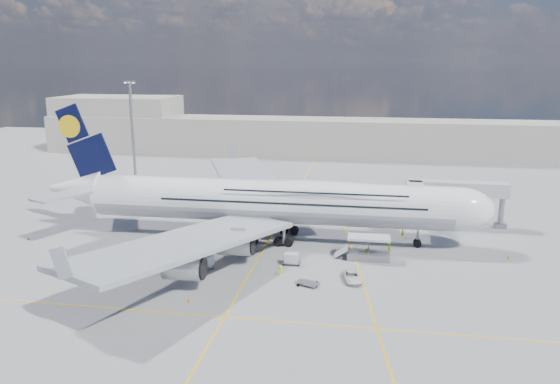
% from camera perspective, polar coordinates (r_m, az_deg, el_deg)
% --- Properties ---
extents(ground, '(300.00, 300.00, 0.00)m').
position_cam_1_polar(ground, '(85.82, -2.33, -7.02)').
color(ground, gray).
rests_on(ground, ground).
extents(taxi_line_main, '(0.25, 220.00, 0.01)m').
position_cam_1_polar(taxi_line_main, '(85.82, -2.33, -7.02)').
color(taxi_line_main, yellow).
rests_on(taxi_line_main, ground).
extents(taxi_line_cross, '(120.00, 0.25, 0.01)m').
position_cam_1_polar(taxi_line_cross, '(67.98, -5.83, -12.86)').
color(taxi_line_cross, yellow).
rests_on(taxi_line_cross, ground).
extents(taxi_line_diag, '(14.16, 99.06, 0.01)m').
position_cam_1_polar(taxi_line_diag, '(93.65, 7.38, -5.33)').
color(taxi_line_diag, yellow).
rests_on(taxi_line_diag, ground).
extents(airliner, '(77.26, 79.15, 23.71)m').
position_cam_1_polar(airliner, '(93.06, -0.97, -0.92)').
color(airliner, white).
rests_on(airliner, ground).
extents(jet_bridge, '(18.80, 12.10, 8.50)m').
position_cam_1_polar(jet_bridge, '(103.10, 16.55, -0.06)').
color(jet_bridge, '#B7B7BC').
rests_on(jet_bridge, ground).
extents(cargo_loader, '(8.53, 3.20, 3.67)m').
position_cam_1_polar(cargo_loader, '(86.50, 9.10, -6.14)').
color(cargo_loader, silver).
rests_on(cargo_loader, ground).
extents(light_mast, '(3.00, 0.70, 25.50)m').
position_cam_1_polar(light_mast, '(136.97, -15.14, 6.02)').
color(light_mast, gray).
rests_on(light_mast, ground).
extents(terminal, '(180.00, 16.00, 12.00)m').
position_cam_1_polar(terminal, '(176.06, 3.94, 5.69)').
color(terminal, '#B2AD9E').
rests_on(terminal, ground).
extents(hangar, '(40.00, 22.00, 18.00)m').
position_cam_1_polar(hangar, '(199.58, -16.48, 6.97)').
color(hangar, '#B2AD9E').
rests_on(hangar, ground).
extents(tree_line, '(160.00, 6.00, 8.00)m').
position_cam_1_polar(tree_line, '(221.41, 15.51, 6.33)').
color(tree_line, '#193814').
rests_on(tree_line, ground).
extents(dolly_row_a, '(3.12, 2.28, 1.77)m').
position_cam_1_polar(dolly_row_a, '(82.00, -19.07, -8.09)').
color(dolly_row_a, gray).
rests_on(dolly_row_a, ground).
extents(dolly_row_b, '(2.63, 1.44, 0.38)m').
position_cam_1_polar(dolly_row_b, '(88.22, -17.24, -6.86)').
color(dolly_row_b, gray).
rests_on(dolly_row_b, ground).
extents(dolly_row_c, '(3.40, 2.42, 1.94)m').
position_cam_1_polar(dolly_row_c, '(82.86, -7.82, -7.14)').
color(dolly_row_c, gray).
rests_on(dolly_row_c, ground).
extents(dolly_back, '(3.75, 2.85, 2.11)m').
position_cam_1_polar(dolly_back, '(83.87, -17.72, -7.36)').
color(dolly_back, gray).
rests_on(dolly_back, ground).
extents(dolly_nose_far, '(3.47, 2.71, 0.45)m').
position_cam_1_polar(dolly_nose_far, '(76.24, 2.88, -9.48)').
color(dolly_nose_far, gray).
rests_on(dolly_nose_far, ground).
extents(dolly_nose_near, '(2.80, 1.49, 1.77)m').
position_cam_1_polar(dolly_nose_near, '(83.28, 1.21, -6.97)').
color(dolly_nose_near, gray).
rests_on(dolly_nose_near, ground).
extents(baggage_tug, '(2.67, 1.92, 1.52)m').
position_cam_1_polar(baggage_tug, '(80.29, -9.56, -8.19)').
color(baggage_tug, white).
rests_on(baggage_tug, ground).
extents(catering_truck_inner, '(7.90, 3.84, 4.54)m').
position_cam_1_polar(catering_truck_inner, '(115.00, -0.41, -0.52)').
color(catering_truck_inner, gray).
rests_on(catering_truck_inner, ground).
extents(catering_truck_outer, '(7.52, 3.14, 4.42)m').
position_cam_1_polar(catering_truck_outer, '(121.53, -3.82, 0.19)').
color(catering_truck_outer, gray).
rests_on(catering_truck_outer, ground).
extents(service_van, '(3.16, 5.09, 1.31)m').
position_cam_1_polar(service_van, '(78.07, 7.54, -8.77)').
color(service_van, white).
rests_on(service_van, ground).
extents(crew_nose, '(0.74, 0.60, 1.77)m').
position_cam_1_polar(crew_nose, '(97.83, 12.69, -4.18)').
color(crew_nose, '#E3F219').
rests_on(crew_nose, ground).
extents(crew_loader, '(1.00, 1.08, 1.79)m').
position_cam_1_polar(crew_loader, '(89.67, 11.30, -5.75)').
color(crew_loader, '#AEFF1A').
rests_on(crew_loader, ground).
extents(crew_wing, '(0.69, 1.25, 2.01)m').
position_cam_1_polar(crew_wing, '(84.70, -13.51, -6.97)').
color(crew_wing, '#D2F71A').
rests_on(crew_wing, ground).
extents(crew_van, '(0.99, 1.02, 1.77)m').
position_cam_1_polar(crew_van, '(86.61, 9.04, -6.37)').
color(crew_van, '#96E117').
rests_on(crew_van, ground).
extents(crew_tug, '(1.15, 0.89, 1.57)m').
position_cam_1_polar(crew_tug, '(79.24, 0.10, -8.20)').
color(crew_tug, '#D5FF1A').
rests_on(crew_tug, ground).
extents(cone_nose, '(0.42, 0.42, 0.54)m').
position_cam_1_polar(cone_nose, '(93.02, 22.74, -6.28)').
color(cone_nose, orange).
rests_on(cone_nose, ground).
extents(cone_wing_left_inner, '(0.44, 0.44, 0.56)m').
position_cam_1_polar(cone_wing_left_inner, '(104.59, -6.28, -3.11)').
color(cone_wing_left_inner, orange).
rests_on(cone_wing_left_inner, ground).
extents(cone_wing_left_outer, '(0.43, 0.43, 0.54)m').
position_cam_1_polar(cone_wing_left_outer, '(116.40, -1.86, -1.30)').
color(cone_wing_left_outer, orange).
rests_on(cone_wing_left_outer, ground).
extents(cone_wing_right_inner, '(0.49, 0.49, 0.62)m').
position_cam_1_polar(cone_wing_right_inner, '(87.48, -4.47, -6.43)').
color(cone_wing_right_inner, orange).
rests_on(cone_wing_right_inner, ground).
extents(cone_wing_right_outer, '(0.44, 0.44, 0.56)m').
position_cam_1_polar(cone_wing_right_outer, '(72.27, -9.53, -11.08)').
color(cone_wing_right_outer, orange).
rests_on(cone_wing_right_outer, ground).
extents(cone_tail, '(0.41, 0.41, 0.52)m').
position_cam_1_polar(cone_tail, '(104.14, -24.78, -4.41)').
color(cone_tail, orange).
rests_on(cone_tail, ground).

